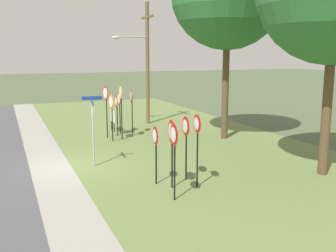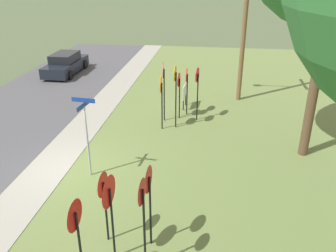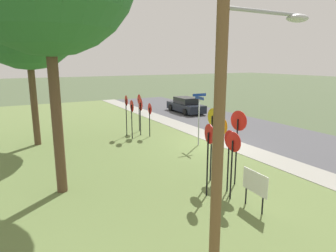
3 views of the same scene
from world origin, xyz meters
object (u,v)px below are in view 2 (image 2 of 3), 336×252
object	(u,v)px
yield_sign_far_left	(148,188)
yield_sign_near_left	(109,199)
street_name_post	(86,131)
stop_sign_far_center	(175,84)
utility_pole	(241,21)
notice_board	(185,92)
stop_sign_far_left	(187,82)
yield_sign_near_right	(142,205)
stop_sign_near_right	(179,86)
parked_hatchback_near	(66,64)
stop_sign_center_tall	(161,91)
yield_sign_far_right	(103,192)
stop_sign_near_left	(197,83)
yield_sign_center	(76,226)
stop_sign_far_right	(163,78)

from	to	relation	value
yield_sign_far_left	yield_sign_near_left	bearing A→B (deg)	-49.32
yield_sign_near_left	street_name_post	world-z (taller)	street_name_post
stop_sign_far_center	utility_pole	xyz separation A→B (m)	(-4.16, 2.84, 2.15)
notice_board	stop_sign_far_left	bearing A→B (deg)	14.11
yield_sign_near_right	yield_sign_far_left	bearing A→B (deg)	-174.23
stop_sign_far_left	stop_sign_near_right	bearing A→B (deg)	-30.88
stop_sign_far_left	parked_hatchback_near	xyz separation A→B (m)	(-6.35, -8.90, -1.09)
stop_sign_near_right	stop_sign_far_center	world-z (taller)	stop_sign_far_center
stop_sign_center_tall	notice_board	bearing A→B (deg)	160.65
parked_hatchback_near	stop_sign_center_tall	bearing A→B (deg)	44.27
yield_sign_near_left	parked_hatchback_near	size ratio (longest dim) A/B	0.54
yield_sign_far_left	parked_hatchback_near	xyz separation A→B (m)	(-15.49, -8.78, -1.16)
stop_sign_far_left	stop_sign_center_tall	world-z (taller)	stop_sign_center_tall
stop_sign_center_tall	utility_pole	world-z (taller)	utility_pole
stop_sign_near_right	yield_sign_far_right	xyz separation A→B (m)	(8.62, -0.99, -0.08)
stop_sign_far_left	stop_sign_near_left	bearing A→B (deg)	41.12
yield_sign_near_right	yield_sign_far_left	size ratio (longest dim) A/B	1.08
yield_sign_near_left	yield_sign_far_right	world-z (taller)	yield_sign_near_left
stop_sign_far_center	parked_hatchback_near	bearing A→B (deg)	-130.23
stop_sign_near_right	yield_sign_near_left	xyz separation A→B (m)	(9.22, -0.63, 0.17)
street_name_post	stop_sign_center_tall	bearing A→B (deg)	161.62
stop_sign_near_left	yield_sign_near_right	xyz separation A→B (m)	(9.39, -0.64, 0.04)
stop_sign_center_tall	yield_sign_far_right	size ratio (longest dim) A/B	1.18
stop_sign_near_right	stop_sign_center_tall	distance (m)	1.49
yield_sign_near_left	yield_sign_center	size ratio (longest dim) A/B	0.97
stop_sign_near_right	yield_sign_far_left	xyz separation A→B (m)	(8.61, 0.19, 0.14)
stop_sign_near_left	stop_sign_far_right	bearing A→B (deg)	-69.22
utility_pole	yield_sign_center	bearing A→B (deg)	-15.90
yield_sign_far_left	parked_hatchback_near	world-z (taller)	yield_sign_far_left
stop_sign_far_left	notice_board	world-z (taller)	stop_sign_far_left
yield_sign_far_right	street_name_post	bearing A→B (deg)	-149.02
yield_sign_near_right	notice_board	distance (m)	10.95
yield_sign_center	utility_pole	xyz separation A→B (m)	(-13.39, 3.81, 2.39)
stop_sign_far_right	parked_hatchback_near	distance (m)	10.83
yield_sign_far_right	yield_sign_near_left	bearing A→B (deg)	35.06
street_name_post	yield_sign_far_left	bearing A→B (deg)	47.13
stop_sign_center_tall	yield_sign_near_right	world-z (taller)	yield_sign_near_right
street_name_post	utility_pole	distance (m)	10.43
yield_sign_near_left	notice_board	world-z (taller)	yield_sign_near_left
parked_hatchback_near	utility_pole	bearing A→B (deg)	71.73
yield_sign_near_left	street_name_post	xyz separation A→B (m)	(-3.67, -1.88, -0.06)
stop_sign_near_right	parked_hatchback_near	size ratio (longest dim) A/B	0.51
stop_sign_far_center	yield_sign_near_right	world-z (taller)	stop_sign_far_center
stop_sign_near_left	yield_sign_far_right	distance (m)	8.75
stop_sign_center_tall	yield_sign_far_left	size ratio (longest dim) A/B	1.05
stop_sign_far_left	stop_sign_center_tall	bearing A→B (deg)	-27.61
stop_sign_center_tall	stop_sign_far_center	bearing A→B (deg)	109.58
stop_sign_near_left	yield_sign_near_left	distance (m)	9.26
stop_sign_near_left	yield_sign_far_left	xyz separation A→B (m)	(8.53, -0.67, -0.09)
stop_sign_near_right	stop_sign_far_left	bearing A→B (deg)	154.88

